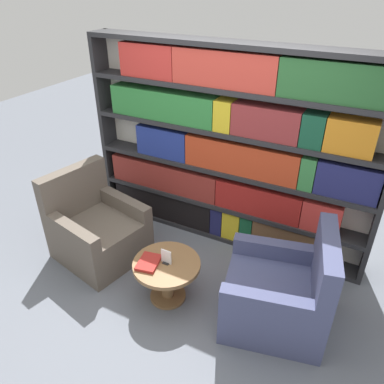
% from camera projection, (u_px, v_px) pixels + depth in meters
% --- Properties ---
extents(ground_plane, '(14.00, 14.00, 0.00)m').
position_uv_depth(ground_plane, '(172.00, 303.00, 3.67)').
color(ground_plane, slate).
extents(bookshelf, '(3.23, 0.30, 2.24)m').
position_uv_depth(bookshelf, '(227.00, 152.00, 4.06)').
color(bookshelf, silver).
rests_on(bookshelf, ground_plane).
extents(armchair_left, '(1.03, 0.98, 0.99)m').
position_uv_depth(armchair_left, '(97.00, 230.00, 4.15)').
color(armchair_left, brown).
rests_on(armchair_left, ground_plane).
extents(armchair_right, '(1.03, 0.98, 0.99)m').
position_uv_depth(armchair_right, '(280.00, 294.00, 3.33)').
color(armchair_right, '#42476B').
rests_on(armchair_right, ground_plane).
extents(coffee_table, '(0.64, 0.64, 0.44)m').
position_uv_depth(coffee_table, '(167.00, 273.00, 3.57)').
color(coffee_table, brown).
rests_on(coffee_table, ground_plane).
extents(table_sign, '(0.10, 0.06, 0.15)m').
position_uv_depth(table_sign, '(166.00, 258.00, 3.48)').
color(table_sign, black).
rests_on(table_sign, coffee_table).
extents(stray_book, '(0.23, 0.28, 0.03)m').
position_uv_depth(stray_book, '(149.00, 262.00, 3.49)').
color(stray_book, maroon).
rests_on(stray_book, coffee_table).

